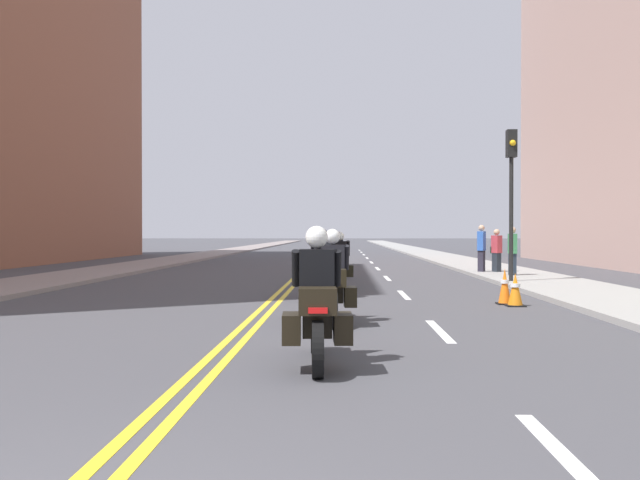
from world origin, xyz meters
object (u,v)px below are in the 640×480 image
motorcycle_1 (333,285)px  pedestrian_0 (496,251)px  motorcycle_3 (340,264)px  motorcycle_0 (317,310)px  pedestrian_2 (512,252)px  motorcycle_4 (335,259)px  traffic_cone_1 (515,290)px  traffic_light_near (511,178)px  motorcycle_2 (323,270)px  traffic_cone_0 (505,286)px  pedestrian_1 (482,249)px

motorcycle_1 → pedestrian_0: bearing=63.9°
motorcycle_3 → motorcycle_0: bearing=-91.1°
motorcycle_0 → motorcycle_3: size_ratio=0.97×
motorcycle_0 → motorcycle_3: motorcycle_0 is taller
motorcycle_3 → pedestrian_2: pedestrian_2 is taller
motorcycle_0 → motorcycle_4: 14.89m
motorcycle_3 → traffic_cone_1: motorcycle_3 is taller
pedestrian_2 → motorcycle_1: bearing=151.0°
traffic_light_near → motorcycle_3: bearing=-168.8°
motorcycle_2 → pedestrian_0: 10.77m
motorcycle_3 → pedestrian_2: (5.73, 3.71, 0.25)m
traffic_cone_0 → traffic_light_near: bearing=74.5°
motorcycle_1 → pedestrian_2: pedestrian_2 is taller
motorcycle_2 → pedestrian_1: size_ratio=1.24×
motorcycle_1 → pedestrian_0: size_ratio=1.24×
motorcycle_2 → motorcycle_3: size_ratio=1.05×
pedestrian_2 → motorcycle_4: bearing=87.4°
motorcycle_1 → motorcycle_3: motorcycle_1 is taller
motorcycle_2 → traffic_cone_0: bearing=-14.4°
motorcycle_1 → traffic_light_near: (5.09, 8.42, 2.49)m
traffic_cone_1 → pedestrian_0: size_ratio=0.41×
pedestrian_1 → motorcycle_2: bearing=176.8°
motorcycle_3 → traffic_cone_0: bearing=-50.5°
traffic_cone_0 → traffic_light_near: traffic_light_near is taller
motorcycle_2 → motorcycle_4: bearing=88.6°
traffic_cone_1 → traffic_light_near: traffic_light_near is taller
motorcycle_1 → motorcycle_4: bearing=88.1°
motorcycle_1 → motorcycle_3: 7.43m
motorcycle_2 → traffic_light_near: traffic_light_near is taller
pedestrian_0 → traffic_light_near: bearing=146.0°
motorcycle_1 → traffic_cone_1: size_ratio=2.99×
traffic_light_near → traffic_cone_0: bearing=-105.5°
traffic_light_near → traffic_cone_1: bearing=-103.3°
motorcycle_4 → pedestrian_0: pedestrian_0 is taller
traffic_cone_0 → motorcycle_2: bearing=165.4°
pedestrian_1 → motorcycle_0: bearing=-169.4°
pedestrian_0 → motorcycle_0: bearing=134.5°
motorcycle_0 → motorcycle_3: bearing=85.8°
traffic_cone_0 → traffic_cone_1: bearing=-71.6°
traffic_light_near → pedestrian_1: traffic_light_near is taller
motorcycle_1 → traffic_cone_1: motorcycle_1 is taller
motorcycle_0 → pedestrian_1: size_ratio=1.15×
motorcycle_1 → pedestrian_1: size_ratio=1.14×
traffic_cone_0 → traffic_cone_1: traffic_cone_0 is taller
motorcycle_0 → pedestrian_1: pedestrian_1 is taller
motorcycle_1 → traffic_cone_0: 4.80m
motorcycle_4 → traffic_cone_1: motorcycle_4 is taller
motorcycle_3 → pedestrian_1: size_ratio=1.19×
motorcycle_1 → motorcycle_2: (-0.28, 4.15, 0.02)m
motorcycle_4 → traffic_cone_0: motorcycle_4 is taller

